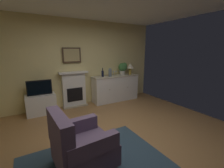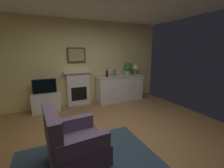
{
  "view_description": "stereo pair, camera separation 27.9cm",
  "coord_description": "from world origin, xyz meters",
  "px_view_note": "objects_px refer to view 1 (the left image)",
  "views": [
    {
      "loc": [
        -1.43,
        -2.19,
        1.72
      ],
      "look_at": [
        0.17,
        0.63,
        1.0
      ],
      "focal_mm": 24.07,
      "sensor_mm": 36.0,
      "label": 1
    },
    {
      "loc": [
        -1.18,
        -2.32,
        1.72
      ],
      "look_at": [
        0.17,
        0.63,
        1.0
      ],
      "focal_mm": 24.07,
      "sensor_mm": 36.0,
      "label": 2
    }
  ],
  "objects_px": {
    "fireplace_unit": "(74,89)",
    "tv_cabinet": "(41,104)",
    "wine_glass_left": "(114,72)",
    "wine_glass_center": "(116,72)",
    "table_lamp": "(130,67)",
    "armchair": "(80,145)",
    "potted_plant_small": "(123,68)",
    "wine_bottle": "(103,74)",
    "sideboard_cabinet": "(115,88)",
    "tv_set": "(39,88)",
    "wine_glass_right": "(120,72)",
    "vase_decorative": "(110,72)",
    "framed_picture": "(72,55)"
  },
  "relations": [
    {
      "from": "vase_decorative",
      "to": "wine_glass_center",
      "type": "bearing_deg",
      "value": 15.5
    },
    {
      "from": "tv_set",
      "to": "potted_plant_small",
      "type": "distance_m",
      "value": 2.74
    },
    {
      "from": "wine_glass_left",
      "to": "potted_plant_small",
      "type": "relative_size",
      "value": 0.38
    },
    {
      "from": "wine_glass_left",
      "to": "vase_decorative",
      "type": "relative_size",
      "value": 0.59
    },
    {
      "from": "wine_bottle",
      "to": "wine_glass_left",
      "type": "distance_m",
      "value": 0.4
    },
    {
      "from": "framed_picture",
      "to": "wine_glass_left",
      "type": "bearing_deg",
      "value": -9.59
    },
    {
      "from": "wine_glass_center",
      "to": "wine_glass_left",
      "type": "bearing_deg",
      "value": -166.39
    },
    {
      "from": "table_lamp",
      "to": "armchair",
      "type": "xyz_separation_m",
      "value": [
        -2.69,
        -2.46,
        -0.78
      ]
    },
    {
      "from": "fireplace_unit",
      "to": "wine_glass_left",
      "type": "xyz_separation_m",
      "value": [
        1.33,
        -0.18,
        0.46
      ]
    },
    {
      "from": "potted_plant_small",
      "to": "armchair",
      "type": "height_order",
      "value": "potted_plant_small"
    },
    {
      "from": "sideboard_cabinet",
      "to": "vase_decorative",
      "type": "bearing_deg",
      "value": -168.32
    },
    {
      "from": "potted_plant_small",
      "to": "armchair",
      "type": "bearing_deg",
      "value": -133.83
    },
    {
      "from": "framed_picture",
      "to": "fireplace_unit",
      "type": "bearing_deg",
      "value": -90.0
    },
    {
      "from": "tv_cabinet",
      "to": "armchair",
      "type": "distance_m",
      "value": 2.5
    },
    {
      "from": "wine_glass_left",
      "to": "potted_plant_small",
      "type": "distance_m",
      "value": 0.44
    },
    {
      "from": "framed_picture",
      "to": "wine_glass_right",
      "type": "height_order",
      "value": "framed_picture"
    },
    {
      "from": "tv_set",
      "to": "sideboard_cabinet",
      "type": "bearing_deg",
      "value": 0.2
    },
    {
      "from": "wine_bottle",
      "to": "table_lamp",
      "type": "bearing_deg",
      "value": -0.62
    },
    {
      "from": "fireplace_unit",
      "to": "framed_picture",
      "type": "xyz_separation_m",
      "value": [
        -0.0,
        0.05,
        1.04
      ]
    },
    {
      "from": "table_lamp",
      "to": "tv_cabinet",
      "type": "height_order",
      "value": "table_lamp"
    },
    {
      "from": "fireplace_unit",
      "to": "tv_cabinet",
      "type": "bearing_deg",
      "value": -170.55
    },
    {
      "from": "fireplace_unit",
      "to": "wine_bottle",
      "type": "relative_size",
      "value": 3.79
    },
    {
      "from": "tv_cabinet",
      "to": "armchair",
      "type": "bearing_deg",
      "value": -82.9
    },
    {
      "from": "wine_bottle",
      "to": "wine_glass_center",
      "type": "bearing_deg",
      "value": 1.48
    },
    {
      "from": "wine_glass_right",
      "to": "potted_plant_small",
      "type": "relative_size",
      "value": 0.38
    },
    {
      "from": "vase_decorative",
      "to": "tv_cabinet",
      "type": "height_order",
      "value": "vase_decorative"
    },
    {
      "from": "framed_picture",
      "to": "wine_bottle",
      "type": "bearing_deg",
      "value": -12.86
    },
    {
      "from": "framed_picture",
      "to": "armchair",
      "type": "relative_size",
      "value": 0.6
    },
    {
      "from": "wine_glass_left",
      "to": "wine_glass_center",
      "type": "relative_size",
      "value": 1.0
    },
    {
      "from": "sideboard_cabinet",
      "to": "armchair",
      "type": "xyz_separation_m",
      "value": [
        -2.07,
        -2.46,
        -0.06
      ]
    },
    {
      "from": "tv_set",
      "to": "potted_plant_small",
      "type": "height_order",
      "value": "potted_plant_small"
    },
    {
      "from": "table_lamp",
      "to": "wine_glass_center",
      "type": "distance_m",
      "value": 0.6
    },
    {
      "from": "framed_picture",
      "to": "wine_glass_left",
      "type": "distance_m",
      "value": 1.47
    },
    {
      "from": "fireplace_unit",
      "to": "table_lamp",
      "type": "distance_m",
      "value": 2.12
    },
    {
      "from": "fireplace_unit",
      "to": "tv_cabinet",
      "type": "xyz_separation_m",
      "value": [
        -0.97,
        -0.16,
        -0.27
      ]
    },
    {
      "from": "vase_decorative",
      "to": "tv_set",
      "type": "xyz_separation_m",
      "value": [
        -2.14,
        0.04,
        -0.27
      ]
    },
    {
      "from": "potted_plant_small",
      "to": "wine_bottle",
      "type": "bearing_deg",
      "value": -177.66
    },
    {
      "from": "wine_glass_left",
      "to": "table_lamp",
      "type": "bearing_deg",
      "value": 0.12
    },
    {
      "from": "framed_picture",
      "to": "sideboard_cabinet",
      "type": "bearing_deg",
      "value": -8.99
    },
    {
      "from": "wine_glass_left",
      "to": "wine_glass_center",
      "type": "height_order",
      "value": "same"
    },
    {
      "from": "framed_picture",
      "to": "tv_cabinet",
      "type": "bearing_deg",
      "value": -167.99
    },
    {
      "from": "sideboard_cabinet",
      "to": "wine_glass_center",
      "type": "distance_m",
      "value": 0.56
    },
    {
      "from": "fireplace_unit",
      "to": "wine_glass_right",
      "type": "bearing_deg",
      "value": -8.32
    },
    {
      "from": "wine_glass_left",
      "to": "armchair",
      "type": "height_order",
      "value": "wine_glass_left"
    },
    {
      "from": "wine_glass_left",
      "to": "wine_glass_right",
      "type": "relative_size",
      "value": 1.0
    },
    {
      "from": "vase_decorative",
      "to": "armchair",
      "type": "relative_size",
      "value": 0.31
    },
    {
      "from": "sideboard_cabinet",
      "to": "armchair",
      "type": "distance_m",
      "value": 3.22
    },
    {
      "from": "sideboard_cabinet",
      "to": "tv_set",
      "type": "distance_m",
      "value": 2.4
    },
    {
      "from": "tv_cabinet",
      "to": "potted_plant_small",
      "type": "distance_m",
      "value": 2.85
    },
    {
      "from": "wine_glass_right",
      "to": "vase_decorative",
      "type": "bearing_deg",
      "value": -179.83
    }
  ]
}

